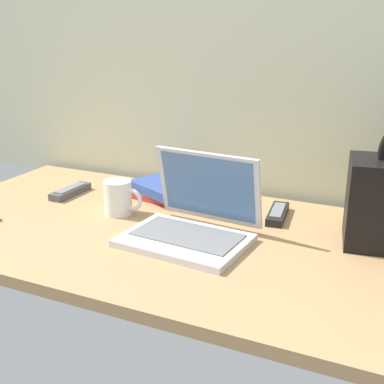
{
  "coord_description": "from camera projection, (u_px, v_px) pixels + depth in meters",
  "views": [
    {
      "loc": [
        0.52,
        -1.11,
        0.57
      ],
      "look_at": [
        0.01,
        0.0,
        0.15
      ],
      "focal_mm": 47.19,
      "sensor_mm": 36.0,
      "label": 1
    }
  ],
  "objects": [
    {
      "name": "desk",
      "position": [
        190.0,
        240.0,
        1.34
      ],
      "size": [
        1.6,
        0.76,
        0.03
      ],
      "color": "tan",
      "rests_on": "ground"
    },
    {
      "name": "laptop",
      "position": [
        193.0,
        221.0,
        1.3
      ],
      "size": [
        0.33,
        0.29,
        0.21
      ],
      "color": "silver",
      "rests_on": "desk"
    },
    {
      "name": "coffee_mug",
      "position": [
        119.0,
        197.0,
        1.47
      ],
      "size": [
        0.12,
        0.08,
        0.1
      ],
      "color": "white",
      "rests_on": "desk"
    },
    {
      "name": "remote_control_near",
      "position": [
        70.0,
        191.0,
        1.64
      ],
      "size": [
        0.05,
        0.16,
        0.02
      ],
      "color": "#4C4C51",
      "rests_on": "desk"
    },
    {
      "name": "remote_control_far",
      "position": [
        278.0,
        214.0,
        1.45
      ],
      "size": [
        0.07,
        0.16,
        0.02
      ],
      "color": "black",
      "rests_on": "desk"
    },
    {
      "name": "book_stack",
      "position": [
        162.0,
        190.0,
        1.61
      ],
      "size": [
        0.23,
        0.2,
        0.05
      ],
      "color": "#B23333",
      "rests_on": "desk"
    }
  ]
}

